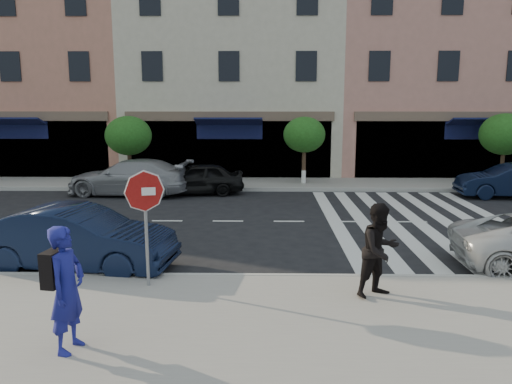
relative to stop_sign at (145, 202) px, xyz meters
name	(u,v)px	position (x,y,z in m)	size (l,w,h in m)	color
ground	(216,259)	(1.19, 2.18, -1.90)	(120.00, 120.00, 0.00)	black
sidewalk_near	(196,323)	(1.19, -1.57, -1.82)	(60.00, 4.50, 0.15)	gray
sidewalk_far	(239,184)	(1.19, 13.18, -1.82)	(60.00, 3.00, 0.15)	gray
building_west_mid	(48,44)	(-9.81, 19.18, 5.10)	(10.00, 9.00, 14.00)	tan
building_centre	(235,72)	(0.69, 19.18, 3.60)	(11.00, 9.00, 11.00)	beige
building_east_mid	(449,53)	(12.69, 19.18, 4.60)	(13.00, 9.00, 13.00)	tan
street_tree_wb	(128,136)	(-3.81, 12.98, 0.41)	(2.10, 2.10, 3.06)	#473323
street_tree_c	(304,135)	(4.19, 12.98, 0.46)	(1.90, 1.90, 3.04)	#473323
street_tree_ea	(505,135)	(13.19, 12.98, 0.49)	(2.20, 2.20, 3.19)	#473323
stop_sign	(145,202)	(0.00, 0.00, 0.00)	(0.83, 0.21, 2.39)	gray
photographer	(67,289)	(-0.57, -2.68, -0.78)	(0.71, 0.46, 1.94)	navy
walker	(380,250)	(4.60, -0.46, -0.83)	(0.89, 0.69, 1.83)	black
car_near_mid	(78,238)	(-1.95, 1.43, -1.16)	(1.57, 4.49, 1.48)	black
car_far_left	(130,177)	(-3.25, 10.80, -1.15)	(2.08, 5.12, 1.49)	gray
car_far_mid	(197,179)	(-0.46, 10.94, -1.23)	(1.58, 3.92, 1.34)	black
car_far_right	(511,181)	(12.37, 10.40, -1.21)	(1.45, 4.16, 1.37)	black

